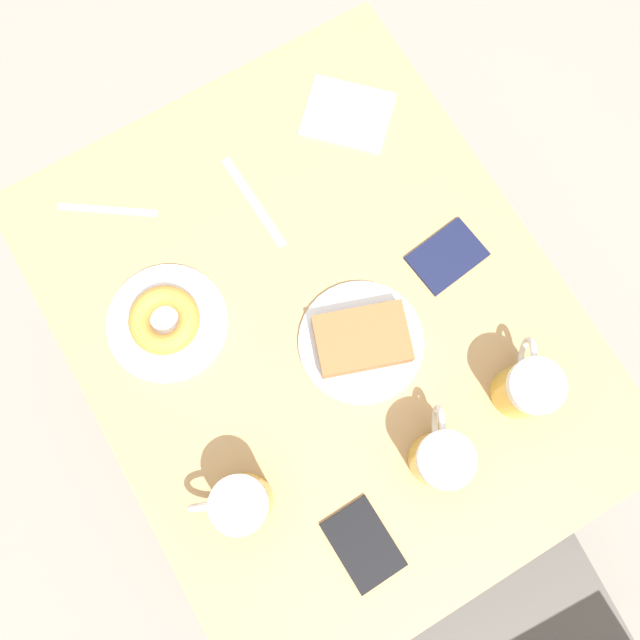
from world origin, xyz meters
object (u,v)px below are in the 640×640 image
(beer_mug_center, at_px, (241,503))
(passport_far_edge, at_px, (363,544))
(knife, at_px, (254,202))
(passport_near_edge, at_px, (447,256))
(beer_mug_left, at_px, (440,458))
(plate_with_cake, at_px, (362,340))
(beer_mug_right, at_px, (526,387))
(napkin_folded, at_px, (347,114))
(plate_with_donut, at_px, (166,321))
(fork, at_px, (108,210))

(beer_mug_center, bearing_deg, passport_far_edge, 129.85)
(knife, distance_m, passport_near_edge, 0.36)
(passport_far_edge, bearing_deg, passport_near_edge, -138.39)
(beer_mug_left, xyz_separation_m, passport_far_edge, (0.17, 0.06, -0.05))
(plate_with_cake, bearing_deg, passport_far_edge, 59.26)
(beer_mug_left, xyz_separation_m, beer_mug_center, (0.30, -0.10, 0.00))
(beer_mug_right, distance_m, passport_far_edge, 0.36)
(beer_mug_left, height_order, beer_mug_center, same)
(napkin_folded, bearing_deg, plate_with_donut, 21.27)
(napkin_folded, relative_size, fork, 1.29)
(plate_with_cake, xyz_separation_m, beer_mug_left, (-0.00, 0.23, 0.04))
(beer_mug_center, xyz_separation_m, knife, (-0.27, -0.45, -0.06))
(beer_mug_center, relative_size, passport_near_edge, 0.91)
(plate_with_cake, height_order, beer_mug_center, beer_mug_center)
(napkin_folded, bearing_deg, beer_mug_left, 71.72)
(beer_mug_left, bearing_deg, beer_mug_center, -18.27)
(beer_mug_left, height_order, beer_mug_right, same)
(napkin_folded, relative_size, knife, 1.01)
(fork, xyz_separation_m, passport_near_edge, (-0.48, 0.38, 0.00))
(plate_with_donut, distance_m, fork, 0.24)
(beer_mug_left, distance_m, passport_near_edge, 0.35)
(plate_with_cake, relative_size, passport_far_edge, 1.67)
(beer_mug_left, bearing_deg, plate_with_cake, -89.36)
(passport_near_edge, relative_size, passport_far_edge, 1.06)
(beer_mug_left, relative_size, knife, 0.61)
(knife, bearing_deg, fork, -27.11)
(plate_with_donut, bearing_deg, fork, -90.76)
(beer_mug_center, height_order, passport_far_edge, beer_mug_center)
(plate_with_cake, bearing_deg, napkin_folded, -118.03)
(plate_with_cake, height_order, beer_mug_left, beer_mug_left)
(beer_mug_left, relative_size, napkin_folded, 0.60)
(plate_with_donut, distance_m, napkin_folded, 0.51)
(passport_far_edge, bearing_deg, beer_mug_right, -167.34)
(plate_with_donut, height_order, napkin_folded, plate_with_donut)
(beer_mug_center, distance_m, napkin_folded, 0.72)
(knife, distance_m, passport_far_edge, 0.62)
(plate_with_donut, relative_size, passport_far_edge, 1.63)
(beer_mug_right, distance_m, fork, 0.79)
(plate_with_donut, bearing_deg, plate_with_cake, 143.70)
(plate_with_cake, relative_size, napkin_folded, 1.07)
(beer_mug_left, height_order, passport_far_edge, beer_mug_left)
(beer_mug_right, bearing_deg, knife, -67.77)
(knife, xyz_separation_m, passport_far_edge, (0.14, 0.60, 0.00))
(plate_with_donut, relative_size, beer_mug_right, 1.80)
(plate_with_donut, xyz_separation_m, napkin_folded, (-0.47, -0.18, -0.02))
(plate_with_donut, distance_m, beer_mug_center, 0.33)
(beer_mug_right, relative_size, napkin_folded, 0.58)
(beer_mug_left, distance_m, beer_mug_right, 0.18)
(beer_mug_right, height_order, fork, beer_mug_right)
(beer_mug_center, xyz_separation_m, beer_mug_right, (-0.48, 0.08, 0.00))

